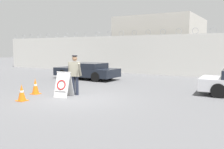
{
  "coord_description": "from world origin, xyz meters",
  "views": [
    {
      "loc": [
        6.69,
        -8.31,
        2.18
      ],
      "look_at": [
        0.4,
        2.4,
        0.86
      ],
      "focal_mm": 40.0,
      "sensor_mm": 36.0,
      "label": 1
    }
  ],
  "objects_px": {
    "security_guard": "(75,73)",
    "traffic_cone_near": "(35,86)",
    "barricade_sign": "(63,84)",
    "parked_car_front_coupe": "(87,71)",
    "traffic_cone_mid": "(22,93)"
  },
  "relations": [
    {
      "from": "barricade_sign",
      "to": "parked_car_front_coupe",
      "type": "height_order",
      "value": "parked_car_front_coupe"
    },
    {
      "from": "parked_car_front_coupe",
      "to": "security_guard",
      "type": "bearing_deg",
      "value": 122.66
    },
    {
      "from": "traffic_cone_near",
      "to": "security_guard",
      "type": "bearing_deg",
      "value": 23.65
    },
    {
      "from": "barricade_sign",
      "to": "security_guard",
      "type": "height_order",
      "value": "security_guard"
    },
    {
      "from": "traffic_cone_mid",
      "to": "parked_car_front_coupe",
      "type": "distance_m",
      "value": 7.59
    },
    {
      "from": "barricade_sign",
      "to": "traffic_cone_near",
      "type": "bearing_deg",
      "value": 177.04
    },
    {
      "from": "barricade_sign",
      "to": "traffic_cone_near",
      "type": "height_order",
      "value": "barricade_sign"
    },
    {
      "from": "barricade_sign",
      "to": "traffic_cone_mid",
      "type": "relative_size",
      "value": 1.65
    },
    {
      "from": "security_guard",
      "to": "traffic_cone_near",
      "type": "distance_m",
      "value": 2.05
    },
    {
      "from": "traffic_cone_mid",
      "to": "traffic_cone_near",
      "type": "bearing_deg",
      "value": 116.95
    },
    {
      "from": "barricade_sign",
      "to": "parked_car_front_coupe",
      "type": "relative_size",
      "value": 0.24
    },
    {
      "from": "parked_car_front_coupe",
      "to": "barricade_sign",
      "type": "bearing_deg",
      "value": 118.59
    },
    {
      "from": "traffic_cone_mid",
      "to": "parked_car_front_coupe",
      "type": "bearing_deg",
      "value": 105.4
    },
    {
      "from": "security_guard",
      "to": "traffic_cone_near",
      "type": "height_order",
      "value": "security_guard"
    },
    {
      "from": "traffic_cone_near",
      "to": "parked_car_front_coupe",
      "type": "xyz_separation_m",
      "value": [
        -1.31,
        5.92,
        0.22
      ]
    }
  ]
}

